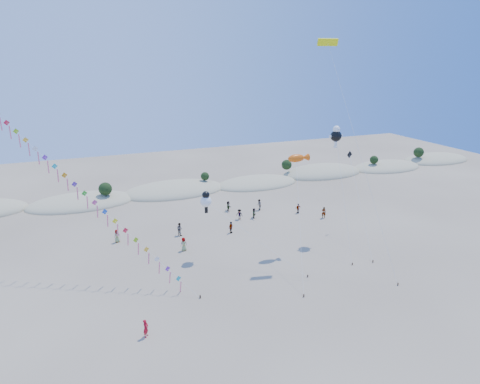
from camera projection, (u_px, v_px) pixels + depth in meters
The scene contains 10 objects.
ground at pixel (293, 348), 33.76m from camera, with size 160.00×160.00×0.00m, color #7D6C56.
dune_ridge at pixel (180, 190), 73.96m from camera, with size 145.30×11.49×5.57m.
kite_train at pixel (61, 173), 43.16m from camera, with size 22.91×21.75×22.49m.
fish_kite at pixel (298, 158), 48.62m from camera, with size 6.33×11.43×12.22m.
cartoon_kite_low at pixel (206, 200), 47.56m from camera, with size 9.55×9.99×8.33m.
cartoon_kite_high at pixel (336, 135), 51.66m from camera, with size 3.58×9.60×15.05m.
parafoil_kite at pixel (329, 47), 45.40m from camera, with size 3.88×13.13×25.40m.
dark_kite at pixel (355, 179), 53.76m from camera, with size 4.26×11.35×11.05m.
flyer_foreground at pixel (146, 328), 34.89m from camera, with size 0.62×0.40×1.69m, color #A80D1C.
beachgoers at pixel (229, 218), 59.13m from camera, with size 31.12×12.24×1.81m.
Camera 1 is at (-14.35, -24.35, 23.10)m, focal length 30.00 mm.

